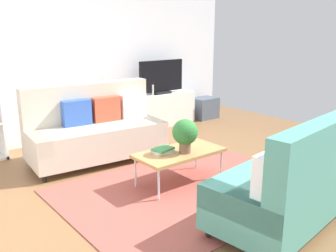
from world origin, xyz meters
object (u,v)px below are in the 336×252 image
couch_beige (96,130)px  vase_0 (134,92)px  storage_trunk (205,108)px  couch_green (296,179)px  vase_1 (143,90)px  bottle_0 (153,90)px  tv (161,77)px  potted_plant (185,133)px  coffee_table (180,153)px  table_book_0 (163,151)px  tv_console (161,109)px

couch_beige → vase_0: couch_beige is taller
storage_trunk → vase_0: vase_0 is taller
couch_green → vase_1: (0.88, 3.86, 0.28)m
vase_1 → couch_beige: bearing=-146.8°
couch_green → storage_trunk: (2.37, 3.71, -0.23)m
storage_trunk → bottle_0: bottle_0 is taller
tv → potted_plant: bearing=-122.2°
storage_trunk → potted_plant: 3.58m
vase_0 → coffee_table: bearing=-111.9°
couch_beige → vase_1: bearing=-141.5°
couch_beige → table_book_0: 1.35m
couch_green → vase_0: size_ratio=12.12×
couch_green → couch_beige: bearing=96.3°
couch_beige → tv_console: 2.17m
tv → table_book_0: size_ratio=4.17×
tv → vase_1: (-0.38, 0.07, -0.22)m
tv_console → tv: size_ratio=1.40×
tv_console → vase_0: vase_0 is taller
coffee_table → couch_green: bearing=-78.4°
tv_console → bottle_0: 0.48m
couch_beige → storage_trunk: 3.17m
tv_console → storage_trunk: bearing=-5.2°
potted_plant → bottle_0: (1.32, 2.43, 0.08)m
couch_green → bottle_0: 3.93m
tv → vase_1: 0.45m
tv_console → couch_green: bearing=-108.4°
tv_console → storage_trunk: (1.10, -0.10, -0.10)m
storage_trunk → bottle_0: size_ratio=2.64×
tv_console → vase_1: size_ratio=7.68×
coffee_table → tv: (1.56, 2.37, 0.56)m
storage_trunk → table_book_0: (-2.85, -2.21, 0.22)m
tv_console → tv: bearing=-90.0°
bottle_0 → storage_trunk: bearing=-2.6°
tv → coffee_table: bearing=-123.4°
tv_console → vase_1: (-0.38, 0.05, 0.41)m
couch_beige → vase_0: size_ratio=12.01×
couch_green → potted_plant: size_ratio=4.80×
coffee_table → vase_0: 2.65m
couch_beige → potted_plant: size_ratio=4.76×
tv_console → storage_trunk: 1.11m
couch_beige → potted_plant: 1.57m
tv_console → potted_plant: potted_plant is taller
coffee_table → tv_console: tv_console is taller
couch_beige → coffee_table: 1.47m
couch_green → tv_console: size_ratio=1.42×
tv → vase_1: tv is taller
storage_trunk → couch_beige: bearing=-164.1°
vase_0 → vase_1: bearing=0.0°
coffee_table → table_book_0: (-0.19, 0.08, 0.04)m
storage_trunk → table_book_0: 3.61m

